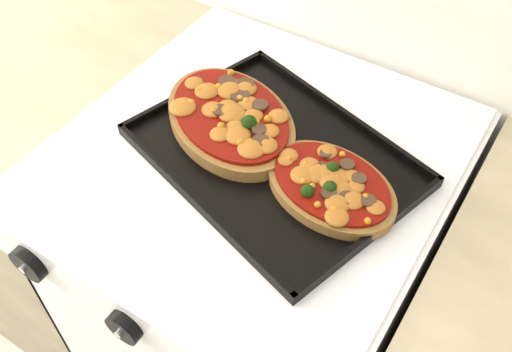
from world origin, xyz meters
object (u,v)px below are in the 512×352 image
Objects in this scene: stove at (257,293)px; pizza_left at (230,117)px; pizza_right at (331,185)px; baking_tray at (274,155)px.

stove is 0.49m from pizza_left.
pizza_right reaches higher than stove.
stove is 0.47m from baking_tray.
pizza_right is (0.14, -0.03, 0.48)m from stove.
stove is 3.49× the size of pizza_left.
stove is 0.50m from pizza_right.
pizza_left is at bearing 171.81° from stove.
pizza_left is at bearing 169.79° from pizza_right.
pizza_left is at bearing -174.91° from baking_tray.
stove is at bearing 168.98° from pizza_right.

